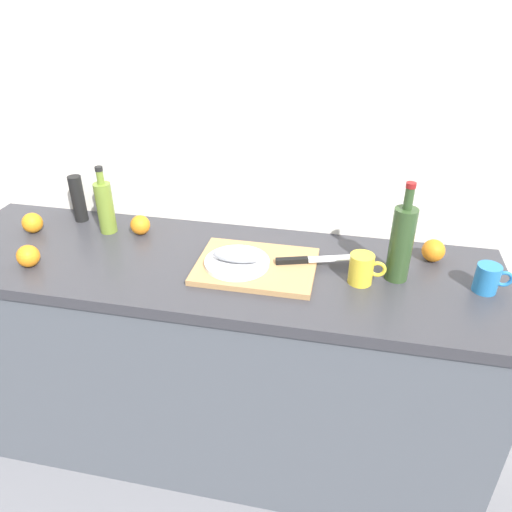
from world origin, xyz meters
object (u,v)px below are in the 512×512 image
at_px(chef_knife, 307,260).
at_px(pepper_mill, 78,199).
at_px(white_plate, 237,262).
at_px(orange_0, 28,256).
at_px(olive_oil_bottle, 105,206).
at_px(coffee_mug_1, 362,269).
at_px(coffee_mug_0, 488,278).
at_px(wine_bottle, 401,243).
at_px(fish_fillet, 237,256).
at_px(cutting_board, 256,266).

xyz_separation_m(chef_knife, pepper_mill, (-0.94, 0.18, 0.06)).
xyz_separation_m(white_plate, orange_0, (-0.70, -0.12, 0.01)).
distance_m(olive_oil_bottle, coffee_mug_1, 0.98).
distance_m(white_plate, coffee_mug_0, 0.80).
bearing_deg(coffee_mug_0, wine_bottle, 176.08).
bearing_deg(fish_fillet, chef_knife, 15.45).
distance_m(wine_bottle, orange_0, 1.24).
relative_size(wine_bottle, coffee_mug_1, 2.84).
relative_size(wine_bottle, orange_0, 4.40).
relative_size(white_plate, wine_bottle, 0.65).
distance_m(white_plate, orange_0, 0.71).
xyz_separation_m(olive_oil_bottle, wine_bottle, (1.08, -0.12, 0.03)).
height_order(white_plate, coffee_mug_1, coffee_mug_1).
xyz_separation_m(wine_bottle, coffee_mug_0, (0.28, -0.02, -0.09)).
bearing_deg(olive_oil_bottle, chef_knife, -7.84).
distance_m(fish_fillet, orange_0, 0.71).
distance_m(chef_knife, coffee_mug_0, 0.57).
bearing_deg(cutting_board, wine_bottle, 4.68).
bearing_deg(white_plate, chef_knife, 15.45).
relative_size(cutting_board, wine_bottle, 1.19).
xyz_separation_m(orange_0, pepper_mill, (-0.01, 0.36, 0.06)).
distance_m(coffee_mug_1, pepper_mill, 1.15).
xyz_separation_m(chef_knife, orange_0, (-0.93, -0.19, 0.01)).
bearing_deg(fish_fillet, orange_0, -170.19).
height_order(coffee_mug_1, orange_0, coffee_mug_1).
distance_m(white_plate, chef_knife, 0.24).
relative_size(white_plate, orange_0, 2.88).
distance_m(olive_oil_bottle, coffee_mug_0, 1.36).
relative_size(coffee_mug_1, orange_0, 1.55).
distance_m(white_plate, wine_bottle, 0.54).
bearing_deg(chef_knife, coffee_mug_1, -35.36).
bearing_deg(cutting_board, chef_knife, 15.23).
bearing_deg(orange_0, fish_fillet, 9.81).
bearing_deg(chef_knife, coffee_mug_0, -20.32).
height_order(coffee_mug_1, pepper_mill, pepper_mill).
distance_m(white_plate, fish_fillet, 0.03).
xyz_separation_m(cutting_board, coffee_mug_1, (0.35, -0.01, 0.04)).
xyz_separation_m(fish_fillet, chef_knife, (0.23, 0.06, -0.02)).
distance_m(wine_bottle, pepper_mill, 1.25).
height_order(coffee_mug_0, pepper_mill, pepper_mill).
distance_m(coffee_mug_0, pepper_mill, 1.52).
bearing_deg(cutting_board, pepper_mill, 163.83).
xyz_separation_m(olive_oil_bottle, orange_0, (-0.15, -0.29, -0.07)).
bearing_deg(pepper_mill, chef_knife, -10.70).
bearing_deg(coffee_mug_0, chef_knife, 177.30).
distance_m(cutting_board, pepper_mill, 0.81).
bearing_deg(pepper_mill, coffee_mug_1, -11.87).
xyz_separation_m(coffee_mug_0, pepper_mill, (-1.51, 0.20, 0.05)).
distance_m(cutting_board, orange_0, 0.78).
bearing_deg(wine_bottle, olive_oil_bottle, 173.86).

